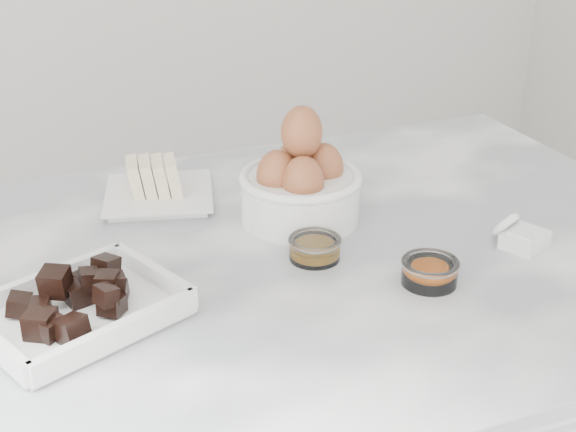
% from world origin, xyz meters
% --- Properties ---
extents(marble_slab, '(1.20, 0.80, 0.04)m').
position_xyz_m(marble_slab, '(0.00, 0.00, 0.92)').
color(marble_slab, white).
rests_on(marble_slab, cabinet).
extents(chocolate_dish, '(0.27, 0.24, 0.06)m').
position_xyz_m(chocolate_dish, '(-0.28, -0.07, 0.96)').
color(chocolate_dish, white).
rests_on(chocolate_dish, marble_slab).
extents(butter_plate, '(0.20, 0.20, 0.07)m').
position_xyz_m(butter_plate, '(-0.11, 0.24, 0.96)').
color(butter_plate, white).
rests_on(butter_plate, marble_slab).
extents(sugar_ramekin, '(0.08, 0.08, 0.05)m').
position_xyz_m(sugar_ramekin, '(0.02, 0.09, 0.97)').
color(sugar_ramekin, white).
rests_on(sugar_ramekin, marble_slab).
extents(egg_bowl, '(0.18, 0.18, 0.17)m').
position_xyz_m(egg_bowl, '(0.07, 0.09, 1.00)').
color(egg_bowl, white).
rests_on(egg_bowl, marble_slab).
extents(honey_bowl, '(0.07, 0.07, 0.03)m').
position_xyz_m(honey_bowl, '(0.03, -0.03, 0.96)').
color(honey_bowl, white).
rests_on(honey_bowl, marble_slab).
extents(zest_bowl, '(0.07, 0.07, 0.03)m').
position_xyz_m(zest_bowl, '(0.14, -0.14, 0.96)').
color(zest_bowl, white).
rests_on(zest_bowl, marble_slab).
extents(vanilla_spoon, '(0.06, 0.08, 0.04)m').
position_xyz_m(vanilla_spoon, '(0.09, 0.06, 0.95)').
color(vanilla_spoon, white).
rests_on(vanilla_spoon, marble_slab).
extents(salt_spoon, '(0.08, 0.09, 0.05)m').
position_xyz_m(salt_spoon, '(0.31, -0.10, 0.96)').
color(salt_spoon, white).
rests_on(salt_spoon, marble_slab).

